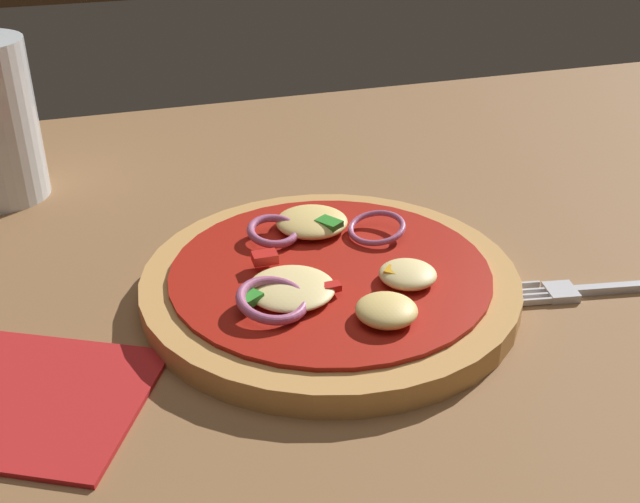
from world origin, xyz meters
name	(u,v)px	position (x,y,z in m)	size (l,w,h in m)	color
dining_table	(381,337)	(0.00, 0.00, 0.02)	(1.12, 0.82, 0.04)	brown
pizza	(330,281)	(-0.02, 0.03, 0.05)	(0.23, 0.23, 0.03)	tan
fork	(599,289)	(0.13, -0.02, 0.04)	(0.16, 0.04, 0.01)	silver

